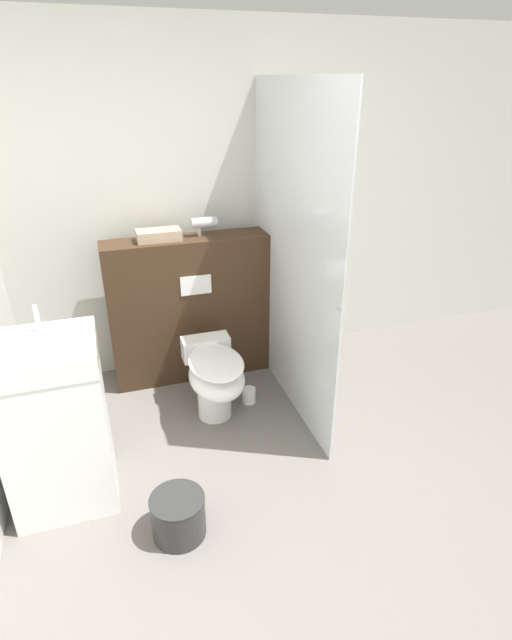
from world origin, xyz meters
TOP-DOWN VIEW (x-y plane):
  - ground_plane at (0.00, 0.00)m, footprint 12.00×12.00m
  - wall_back at (0.00, 2.22)m, footprint 8.00×0.06m
  - partition_panel at (-0.09, 1.97)m, footprint 1.24×0.27m
  - shower_glass at (0.47, 1.45)m, footprint 0.04×1.49m
  - toilet at (-0.10, 1.34)m, footprint 0.35×0.64m
  - sink_vanity at (-1.04, 0.89)m, footprint 0.52×0.45m
  - hair_drier at (0.02, 1.99)m, footprint 0.21×0.07m
  - folded_towel at (-0.31, 1.97)m, footprint 0.30×0.16m
  - spare_toilet_roll at (0.17, 1.44)m, footprint 0.10×0.10m
  - waste_bin at (-0.51, 0.45)m, footprint 0.28×0.28m

SIDE VIEW (x-z plane):
  - ground_plane at x=0.00m, z-range 0.00..0.00m
  - spare_toilet_roll at x=0.17m, z-range 0.00..0.11m
  - waste_bin at x=-0.51m, z-range 0.00..0.23m
  - toilet at x=-0.10m, z-range 0.07..0.57m
  - sink_vanity at x=-1.04m, z-range -0.07..1.05m
  - partition_panel at x=-0.09m, z-range 0.00..1.10m
  - shower_glass at x=0.47m, z-range 0.00..2.13m
  - folded_towel at x=-0.31m, z-range 1.10..1.17m
  - hair_drier at x=0.02m, z-range 1.12..1.25m
  - wall_back at x=0.00m, z-range 0.00..2.50m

